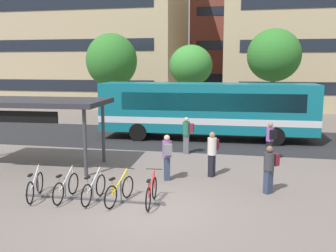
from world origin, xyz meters
TOP-DOWN VIEW (x-y plane):
  - ground at (0.00, 0.00)m, footprint 200.00×200.00m
  - bus_lane_asphalt at (0.00, 10.85)m, footprint 80.00×7.20m
  - city_bus at (0.49, 10.85)m, footprint 12.09×2.90m
  - bike_rack at (-1.98, 0.30)m, footprint 4.62×0.17m
  - parked_bicycle_silver_0 at (-3.87, 0.15)m, footprint 0.61×1.68m
  - parked_bicycle_silver_1 at (-2.85, 0.24)m, footprint 0.52×1.72m
  - parked_bicycle_silver_2 at (-1.93, 0.27)m, footprint 0.52×1.72m
  - parked_bicycle_yellow_3 at (-1.09, 0.28)m, footprint 0.56×1.70m
  - parked_bicycle_red_4 at (-0.09, 0.33)m, footprint 0.52×1.72m
  - transit_shelter at (-6.03, 3.63)m, footprint 6.38×3.19m
  - commuter_maroon_pack_1 at (1.48, 3.63)m, footprint 0.47×0.60m
  - commuter_grey_pack_2 at (-0.10, 2.80)m, footprint 0.47×0.59m
  - commuter_black_pack_3 at (3.83, 6.72)m, footprint 0.52×0.60m
  - commuter_maroon_pack_4 at (0.00, 7.07)m, footprint 0.53×0.35m
  - commuter_maroon_pack_5 at (3.49, 2.08)m, footprint 0.59×0.58m
  - street_tree_1 at (-1.30, 17.76)m, footprint 3.21×3.21m
  - street_tree_2 at (-7.61, 17.97)m, footprint 3.99×3.99m
  - street_tree_3 at (4.70, 17.95)m, footprint 3.84×3.84m
  - building_left_wing at (-14.90, 29.62)m, footprint 21.52×12.97m
  - building_centre_block at (3.20, 44.52)m, footprint 15.21×11.36m

SIDE VIEW (x-z plane):
  - ground at x=0.00m, z-range 0.00..0.00m
  - bus_lane_asphalt at x=0.00m, z-range 0.00..0.01m
  - bike_rack at x=-1.98m, z-range -0.26..0.44m
  - parked_bicycle_silver_0 at x=-3.87m, z-range -0.11..0.88m
  - parked_bicycle_silver_1 at x=-2.85m, z-range -0.11..0.88m
  - parked_bicycle_silver_2 at x=-1.93m, z-range -0.11..0.88m
  - parked_bicycle_yellow_3 at x=-1.09m, z-range -0.11..0.88m
  - parked_bicycle_red_4 at x=-0.09m, z-range -0.11..0.88m
  - commuter_maroon_pack_5 at x=3.49m, z-range 0.12..1.73m
  - commuter_black_pack_3 at x=3.83m, z-range 0.13..1.81m
  - commuter_grey_pack_2 at x=-0.10m, z-range 0.13..1.83m
  - commuter_maroon_pack_1 at x=1.48m, z-range 0.13..1.86m
  - commuter_maroon_pack_4 at x=0.00m, z-range 0.14..1.91m
  - city_bus at x=0.49m, z-range 0.18..3.38m
  - transit_shelter at x=-6.03m, z-range 1.22..4.04m
  - street_tree_1 at x=-1.30m, z-range 1.31..7.04m
  - street_tree_2 at x=-7.61m, z-range 1.22..7.90m
  - street_tree_3 at x=4.70m, z-range 1.49..8.31m
  - building_centre_block at x=3.20m, z-range 0.00..12.74m
  - building_left_wing at x=-14.90m, z-range 0.00..19.02m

